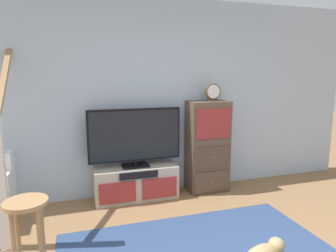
# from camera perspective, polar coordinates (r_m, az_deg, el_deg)

# --- Properties ---
(back_wall) EXTENTS (6.40, 0.12, 2.70)m
(back_wall) POSITION_cam_1_polar(r_m,az_deg,el_deg) (4.27, -3.04, 5.31)
(back_wall) COLOR #A8BCD1
(back_wall) RESTS_ON ground_plane
(media_console) EXTENTS (1.12, 0.38, 0.45)m
(media_console) POSITION_cam_1_polar(r_m,az_deg,el_deg) (4.20, -6.01, -10.62)
(media_console) COLOR #BCB29E
(media_console) RESTS_ON ground_plane
(television) EXTENTS (1.24, 0.22, 0.79)m
(television) POSITION_cam_1_polar(r_m,az_deg,el_deg) (4.04, -6.24, -1.91)
(television) COLOR black
(television) RESTS_ON media_console
(side_cabinet) EXTENTS (0.58, 0.38, 1.31)m
(side_cabinet) POSITION_cam_1_polar(r_m,az_deg,el_deg) (4.39, 7.47, -3.86)
(side_cabinet) COLOR brown
(side_cabinet) RESTS_ON ground_plane
(desk_clock) EXTENTS (0.22, 0.08, 0.25)m
(desk_clock) POSITION_cam_1_polar(r_m,az_deg,el_deg) (4.28, 8.44, 6.30)
(desk_clock) COLOR #4C3823
(desk_clock) RESTS_ON side_cabinet
(bar_stool_near) EXTENTS (0.34, 0.34, 0.71)m
(bar_stool_near) POSITION_cam_1_polar(r_m,az_deg,el_deg) (2.76, -24.99, -16.11)
(bar_stool_near) COLOR #A37A4C
(bar_stool_near) RESTS_ON ground_plane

